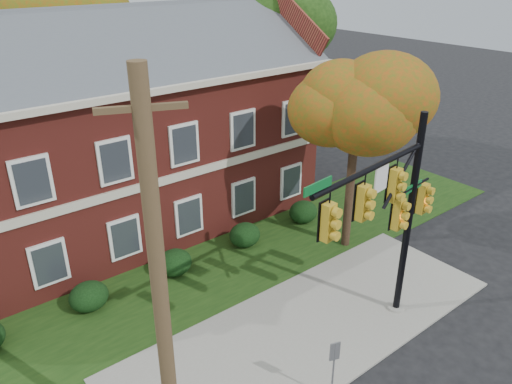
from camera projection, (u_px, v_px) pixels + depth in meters
ground at (333, 343)px, 16.34m from camera, size 120.00×120.00×0.00m
sidewalk at (311, 326)px, 17.03m from camera, size 14.00×5.00×0.08m
grass_strip at (226, 264)px, 20.58m from camera, size 30.00×6.00×0.04m
apartment_building at (106, 123)px, 21.56m from camera, size 18.80×8.80×9.74m
hedge_left at (89, 296)px, 17.76m from camera, size 1.40×1.26×1.05m
hedge_center at (175, 263)px, 19.73m from camera, size 1.40×1.26×1.05m
hedge_right at (245, 235)px, 21.71m from camera, size 1.40×1.26×1.05m
hedge_far_right at (303, 212)px, 23.68m from camera, size 1.40×1.26×1.05m
tree_near_right at (365, 95)px, 19.20m from camera, size 4.50×4.25×8.58m
tree_right_rear at (289, 26)px, 27.22m from camera, size 6.30×5.95×10.62m
tree_far_rear at (60, 13)px, 26.23m from camera, size 6.84×6.46×11.52m
traffic_signal at (391, 209)px, 15.12m from camera, size 6.53×1.00×7.32m
utility_pole at (162, 309)px, 10.00m from camera, size 1.47×0.70×9.97m
sign_post at (334, 362)px, 13.64m from camera, size 0.30×0.13×2.10m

